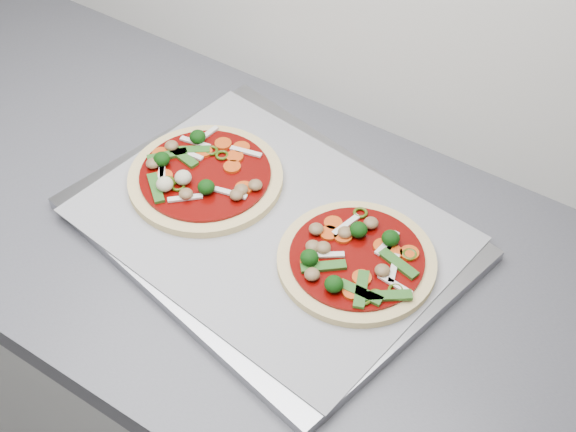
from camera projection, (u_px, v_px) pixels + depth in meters
The scene contains 5 objects.
base_cabinet at pixel (45, 282), 1.64m from camera, with size 3.60×0.60×0.86m, color silver.
baking_tray at pixel (269, 229), 1.10m from camera, with size 0.51×0.37×0.02m, color gray.
parchment at pixel (269, 224), 1.09m from camera, with size 0.49×0.35×0.00m, color #98989D.
pizza_left at pixel (203, 176), 1.14m from camera, with size 0.25×0.25×0.04m.
pizza_right at pixel (356, 259), 1.03m from camera, with size 0.22×0.22×0.04m.
Camera 1 is at (0.99, 0.72, 1.72)m, focal length 50.00 mm.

